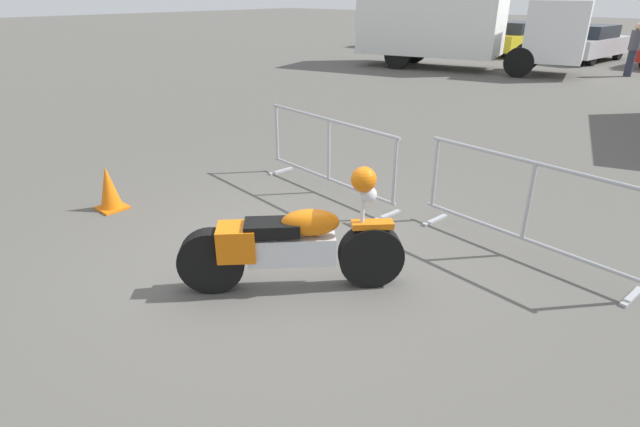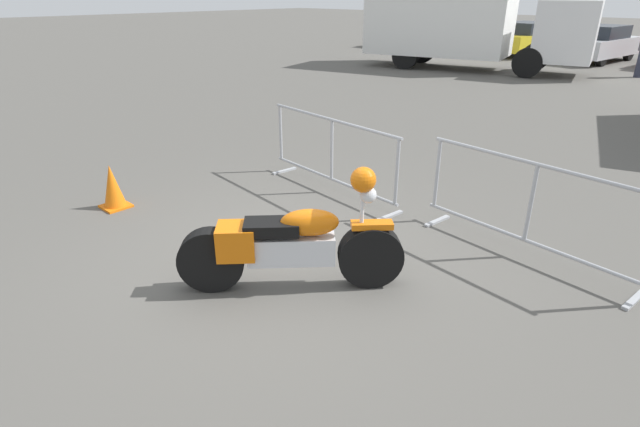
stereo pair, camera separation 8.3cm
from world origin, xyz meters
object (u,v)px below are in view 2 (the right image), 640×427
object	(u,v)px
crowd_barrier_far	(530,209)
parked_car_yellow	(526,39)
motorcycle	(291,244)
parked_car_tan	(410,31)
box_truck	(464,22)
parked_car_silver	(599,43)
traffic_cone	(113,187)
crowd_barrier_near	(332,155)
parked_car_white	(464,35)

from	to	relation	value
crowd_barrier_far	parked_car_yellow	world-z (taller)	parked_car_yellow
motorcycle	parked_car_yellow	distance (m)	21.35
crowd_barrier_far	parked_car_tan	bearing A→B (deg)	126.76
box_truck	parked_car_silver	world-z (taller)	box_truck
parked_car_silver	traffic_cone	world-z (taller)	parked_car_silver
box_truck	parked_car_yellow	size ratio (longest dim) A/B	1.88
crowd_barrier_near	parked_car_silver	distance (m)	18.14
parked_car_silver	traffic_cone	bearing A→B (deg)	-173.73
box_truck	motorcycle	bearing A→B (deg)	-81.01
parked_car_white	motorcycle	bearing A→B (deg)	-149.38
crowd_barrier_near	parked_car_yellow	world-z (taller)	parked_car_yellow
parked_car_tan	parked_car_silver	xyz separation A→B (m)	(9.19, -0.28, -0.03)
crowd_barrier_near	box_truck	bearing A→B (deg)	111.09
parked_car_white	parked_car_yellow	size ratio (longest dim) A/B	0.98
box_truck	parked_car_silver	xyz separation A→B (m)	(3.06, 5.67, -0.93)
parked_car_white	parked_car_silver	size ratio (longest dim) A/B	0.98
parked_car_silver	box_truck	bearing A→B (deg)	157.96
motorcycle	parked_car_yellow	xyz separation A→B (m)	(-6.18, 20.43, 0.24)
traffic_cone	box_truck	bearing A→B (deg)	101.64
motorcycle	parked_car_tan	world-z (taller)	parked_car_tan
motorcycle	traffic_cone	xyz separation A→B (m)	(-3.13, -0.25, -0.18)
crowd_barrier_near	parked_car_white	size ratio (longest dim) A/B	0.60
crowd_barrier_far	traffic_cone	world-z (taller)	crowd_barrier_far
crowd_barrier_far	traffic_cone	xyz separation A→B (m)	(-4.52, -2.38, -0.27)
crowd_barrier_near	motorcycle	bearing A→B (deg)	-56.84
parked_car_tan	traffic_cone	xyz separation A→B (m)	(9.18, -20.72, -0.45)
crowd_barrier_near	parked_car_tan	world-z (taller)	parked_car_tan
crowd_barrier_far	parked_car_silver	xyz separation A→B (m)	(-4.50, 18.06, 0.15)
crowd_barrier_near	crowd_barrier_far	world-z (taller)	same
box_truck	parked_car_white	bearing A→B (deg)	103.25
parked_car_silver	traffic_cone	xyz separation A→B (m)	(-0.02, -20.44, -0.42)
box_truck	traffic_cone	size ratio (longest dim) A/B	13.58
box_truck	traffic_cone	xyz separation A→B (m)	(3.04, -14.77, -1.35)
parked_car_silver	traffic_cone	size ratio (longest dim) A/B	7.26
parked_car_tan	parked_car_silver	bearing A→B (deg)	-85.39
parked_car_tan	parked_car_silver	distance (m)	9.20
parked_car_silver	traffic_cone	distance (m)	20.44
crowd_barrier_far	box_truck	world-z (taller)	box_truck
parked_car_white	parked_car_silver	distance (m)	6.14
motorcycle	parked_car_silver	world-z (taller)	parked_car_silver
parked_car_yellow	parked_car_white	bearing A→B (deg)	95.61
crowd_barrier_far	parked_car_tan	xyz separation A→B (m)	(-13.70, 18.34, 0.18)
parked_car_yellow	traffic_cone	size ratio (longest dim) A/B	7.23
parked_car_white	traffic_cone	world-z (taller)	parked_car_white
parked_car_tan	parked_car_yellow	size ratio (longest dim) A/B	1.04
motorcycle	traffic_cone	size ratio (longest dim) A/B	2.82
motorcycle	parked_car_yellow	size ratio (longest dim) A/B	0.39
parked_car_tan	traffic_cone	distance (m)	22.66
crowd_barrier_far	parked_car_white	xyz separation A→B (m)	(-10.63, 18.34, 0.14)
crowd_barrier_near	parked_car_silver	bearing A→B (deg)	95.44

